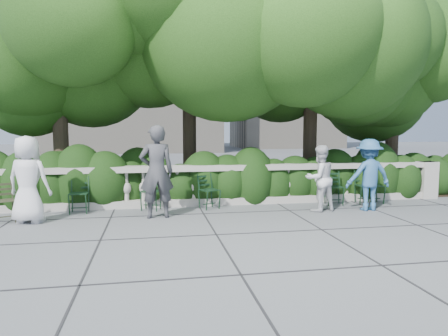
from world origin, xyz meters
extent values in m
plane|color=#54575C|center=(0.00, 0.00, 0.00)|extent=(90.00, 90.00, 0.00)
cube|color=#9E998E|center=(0.00, 1.80, 0.09)|extent=(12.00, 0.32, 0.18)
cube|color=#9E998E|center=(0.00, 1.80, 0.93)|extent=(12.00, 0.36, 0.14)
cube|color=#9E998E|center=(5.78, 1.80, 0.50)|extent=(0.44, 0.44, 1.00)
cylinder|color=#3F3023|center=(-4.00, 3.40, 1.40)|extent=(0.40, 0.40, 2.80)
ellipsoid|color=#18390F|center=(-4.00, 2.96, 3.68)|extent=(5.28, 5.28, 3.96)
cylinder|color=#3F3023|center=(-0.50, 4.00, 1.70)|extent=(0.40, 0.40, 3.40)
ellipsoid|color=#18390F|center=(-0.50, 3.48, 4.44)|extent=(6.24, 6.24, 4.68)
cylinder|color=#3F3023|center=(3.00, 3.30, 1.50)|extent=(0.40, 0.40, 3.00)
ellipsoid|color=#18390F|center=(3.00, 2.84, 3.92)|extent=(5.52, 5.52, 4.14)
cylinder|color=#3F3023|center=(6.00, 3.80, 1.30)|extent=(0.40, 0.40, 2.60)
ellipsoid|color=#18390F|center=(6.00, 3.40, 3.40)|extent=(4.80, 4.80, 3.60)
imported|color=white|center=(-4.06, 0.60, 0.88)|extent=(0.98, 0.78, 1.76)
imported|color=#3B3B40|center=(-1.52, 0.61, 0.99)|extent=(0.76, 0.53, 1.97)
imported|color=silver|center=(2.16, 0.64, 0.76)|extent=(0.86, 0.74, 1.52)
imported|color=#306091|center=(3.32, 0.53, 0.83)|extent=(1.08, 0.62, 1.66)
camera|label=1|loc=(-1.61, -7.88, 1.89)|focal=32.00mm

